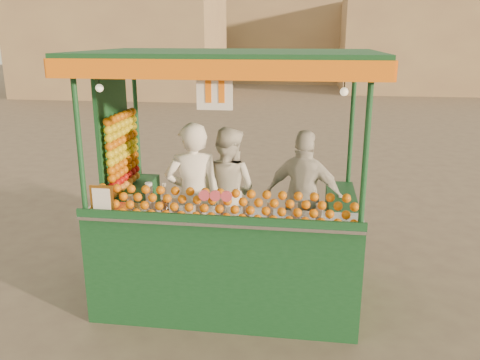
# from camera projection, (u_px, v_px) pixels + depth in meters

# --- Properties ---
(ground) EXTENTS (90.00, 90.00, 0.00)m
(ground) POSITION_uv_depth(u_px,v_px,m) (239.00, 284.00, 6.22)
(ground) COLOR brown
(ground) RESTS_ON ground
(building_left) EXTENTS (10.00, 6.00, 6.00)m
(building_left) POSITION_uv_depth(u_px,v_px,m) (122.00, 36.00, 25.58)
(building_left) COLOR tan
(building_left) RESTS_ON ground
(building_right) EXTENTS (9.00, 6.00, 5.00)m
(building_right) POSITION_uv_depth(u_px,v_px,m) (424.00, 45.00, 27.38)
(building_right) COLOR tan
(building_right) RESTS_ON ground
(building_center) EXTENTS (14.00, 7.00, 7.00)m
(building_center) POSITION_uv_depth(u_px,v_px,m) (272.00, 28.00, 34.00)
(building_center) COLOR tan
(building_center) RESTS_ON ground
(juice_cart) EXTENTS (3.16, 2.05, 2.87)m
(juice_cart) POSITION_uv_depth(u_px,v_px,m) (222.00, 225.00, 5.65)
(juice_cart) COLOR #103D1C
(juice_cart) RESTS_ON ground
(vendor_left) EXTENTS (0.74, 0.59, 1.77)m
(vendor_left) POSITION_uv_depth(u_px,v_px,m) (193.00, 197.00, 5.71)
(vendor_left) COLOR white
(vendor_left) RESTS_ON ground
(vendor_middle) EXTENTS (0.96, 0.86, 1.62)m
(vendor_middle) POSITION_uv_depth(u_px,v_px,m) (227.00, 190.00, 6.22)
(vendor_middle) COLOR silver
(vendor_middle) RESTS_ON ground
(vendor_right) EXTENTS (1.03, 0.63, 1.64)m
(vendor_right) POSITION_uv_depth(u_px,v_px,m) (304.00, 198.00, 5.90)
(vendor_right) COLOR silver
(vendor_right) RESTS_ON ground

